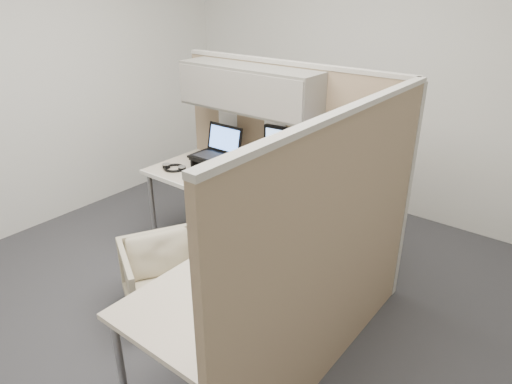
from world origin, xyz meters
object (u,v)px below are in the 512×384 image
Objects in this scene: monitor_left at (290,154)px; keyboard at (280,208)px; desk at (248,221)px; office_chair at (166,275)px.

monitor_left reaches higher than keyboard.
monitor_left is 1.08× the size of keyboard.
desk reaches higher than office_chair.
monitor_left reaches higher than office_chair.
keyboard is (0.54, 0.61, 0.45)m from office_chair.
office_chair is 1.24× the size of monitor_left.
office_chair is at bearing -117.24° from monitor_left.
monitor_left is at bearing 7.02° from office_chair.
keyboard is at bearing 58.98° from desk.
keyboard reaches higher than desk.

